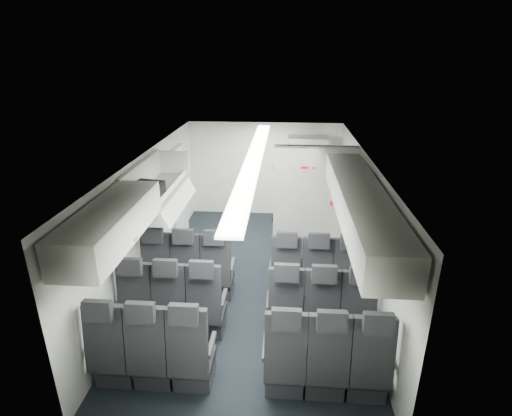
# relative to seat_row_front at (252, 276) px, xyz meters

# --- Properties ---
(cabin_shell) EXTENTS (3.41, 6.01, 2.16)m
(cabin_shell) POSITION_rel_seat_row_front_xyz_m (0.00, 0.53, 0.72)
(cabin_shell) COLOR black
(cabin_shell) RESTS_ON ground
(seat_row_front) EXTENTS (3.33, 0.56, 1.24)m
(seat_row_front) POSITION_rel_seat_row_front_xyz_m (0.00, 0.00, 0.00)
(seat_row_front) COLOR #242528
(seat_row_front) RESTS_ON cabin_shell
(seat_row_mid) EXTENTS (3.33, 0.56, 1.24)m
(seat_row_mid) POSITION_rel_seat_row_front_xyz_m (0.00, -0.90, 0.00)
(seat_row_mid) COLOR #242528
(seat_row_mid) RESTS_ON cabin_shell
(seat_row_rear) EXTENTS (3.33, 0.56, 1.24)m
(seat_row_rear) POSITION_rel_seat_row_front_xyz_m (0.00, -1.80, 0.00)
(seat_row_rear) COLOR #242528
(seat_row_rear) RESTS_ON cabin_shell
(overhead_bin_left_rear) EXTENTS (0.53, 1.80, 0.40)m
(overhead_bin_left_rear) POSITION_rel_seat_row_front_xyz_m (-1.40, -1.47, 1.46)
(overhead_bin_left_rear) COLOR white
(overhead_bin_left_rear) RESTS_ON cabin_shell
(overhead_bin_left_front_open) EXTENTS (0.64, 1.70, 0.72)m
(overhead_bin_left_front_open) POSITION_rel_seat_row_front_xyz_m (-1.44, 0.28, 1.33)
(overhead_bin_left_front_open) COLOR #9E9E93
(overhead_bin_left_front_open) RESTS_ON cabin_shell
(overhead_bin_right_rear) EXTENTS (0.53, 1.80, 0.40)m
(overhead_bin_right_rear) POSITION_rel_seat_row_front_xyz_m (1.40, -1.47, 1.46)
(overhead_bin_right_rear) COLOR white
(overhead_bin_right_rear) RESTS_ON cabin_shell
(overhead_bin_right_front) EXTENTS (0.53, 1.70, 0.40)m
(overhead_bin_right_front) POSITION_rel_seat_row_front_xyz_m (1.40, 0.28, 1.46)
(overhead_bin_right_front) COLOR white
(overhead_bin_right_front) RESTS_ON cabin_shell
(bulkhead_partition) EXTENTS (1.40, 0.15, 2.13)m
(bulkhead_partition) POSITION_rel_seat_row_front_xyz_m (0.98, 1.33, 0.67)
(bulkhead_partition) COLOR silver
(bulkhead_partition) RESTS_ON cabin_shell
(galley_unit) EXTENTS (0.85, 0.52, 1.90)m
(galley_unit) POSITION_rel_seat_row_front_xyz_m (0.95, 3.25, 0.55)
(galley_unit) COLOR #939399
(galley_unit) RESTS_ON cabin_shell
(boarding_door) EXTENTS (0.12, 1.27, 1.86)m
(boarding_door) POSITION_rel_seat_row_front_xyz_m (-1.64, 2.09, 0.55)
(boarding_door) COLOR silver
(boarding_door) RESTS_ON cabin_shell
(flight_attendant) EXTENTS (0.47, 0.65, 1.66)m
(flight_attendant) POSITION_rel_seat_row_front_xyz_m (0.44, 2.09, 0.43)
(flight_attendant) COLOR black
(flight_attendant) RESTS_ON ground
(carry_on_bag) EXTENTS (0.43, 0.34, 0.23)m
(carry_on_bag) POSITION_rel_seat_row_front_xyz_m (-1.43, -0.11, 1.39)
(carry_on_bag) COLOR black
(carry_on_bag) RESTS_ON overhead_bin_left_front_open
(papers) EXTENTS (0.18, 0.09, 0.13)m
(papers) POSITION_rel_seat_row_front_xyz_m (0.63, 2.04, 0.59)
(papers) COLOR white
(papers) RESTS_ON flight_attendant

